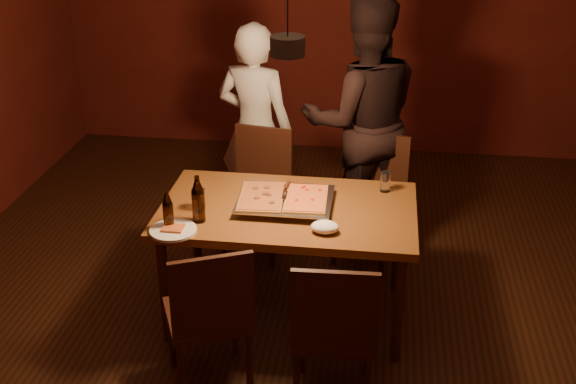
# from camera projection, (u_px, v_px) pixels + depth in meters

# --- Properties ---
(room_shell) EXTENTS (6.00, 6.00, 6.00)m
(room_shell) POSITION_uv_depth(u_px,v_px,m) (288.00, 111.00, 3.81)
(room_shell) COLOR #35190E
(room_shell) RESTS_ON ground
(dining_table) EXTENTS (1.50, 0.90, 0.75)m
(dining_table) POSITION_uv_depth(u_px,v_px,m) (288.00, 218.00, 4.27)
(dining_table) COLOR brown
(dining_table) RESTS_ON floor
(chair_far_left) EXTENTS (0.49, 0.49, 0.49)m
(chair_far_left) POSITION_uv_depth(u_px,v_px,m) (259.00, 179.00, 5.10)
(chair_far_left) COLOR #38190F
(chair_far_left) RESTS_ON floor
(chair_far_right) EXTENTS (0.53, 0.53, 0.49)m
(chair_far_right) POSITION_uv_depth(u_px,v_px,m) (374.00, 186.00, 5.01)
(chair_far_right) COLOR #38190F
(chair_far_right) RESTS_ON floor
(chair_near_left) EXTENTS (0.56, 0.56, 0.49)m
(chair_near_left) POSITION_uv_depth(u_px,v_px,m) (210.00, 308.00, 3.68)
(chair_near_left) COLOR #38190F
(chair_near_left) RESTS_ON floor
(chair_near_right) EXTENTS (0.44, 0.44, 0.49)m
(chair_near_right) POSITION_uv_depth(u_px,v_px,m) (334.00, 322.00, 3.57)
(chair_near_right) COLOR #38190F
(chair_near_right) RESTS_ON floor
(pizza_tray) EXTENTS (0.59, 0.50, 0.05)m
(pizza_tray) POSITION_uv_depth(u_px,v_px,m) (285.00, 202.00, 4.25)
(pizza_tray) COLOR silver
(pizza_tray) RESTS_ON dining_table
(pizza_meat) EXTENTS (0.28, 0.42, 0.02)m
(pizza_meat) POSITION_uv_depth(u_px,v_px,m) (262.00, 196.00, 4.24)
(pizza_meat) COLOR maroon
(pizza_meat) RESTS_ON pizza_tray
(pizza_cheese) EXTENTS (0.26, 0.39, 0.02)m
(pizza_cheese) POSITION_uv_depth(u_px,v_px,m) (306.00, 198.00, 4.22)
(pizza_cheese) COLOR gold
(pizza_cheese) RESTS_ON pizza_tray
(spatula) EXTENTS (0.10, 0.25, 0.04)m
(spatula) POSITION_uv_depth(u_px,v_px,m) (283.00, 195.00, 4.24)
(spatula) COLOR silver
(spatula) RESTS_ON pizza_tray
(beer_bottle_a) EXTENTS (0.06, 0.06, 0.22)m
(beer_bottle_a) POSITION_uv_depth(u_px,v_px,m) (168.00, 209.00, 3.97)
(beer_bottle_a) COLOR black
(beer_bottle_a) RESTS_ON dining_table
(beer_bottle_b) EXTENTS (0.07, 0.07, 0.28)m
(beer_bottle_b) POSITION_uv_depth(u_px,v_px,m) (198.00, 199.00, 4.02)
(beer_bottle_b) COLOR black
(beer_bottle_b) RESTS_ON dining_table
(water_glass_left) EXTENTS (0.08, 0.08, 0.12)m
(water_glass_left) POSITION_uv_depth(u_px,v_px,m) (199.00, 199.00, 4.19)
(water_glass_left) COLOR silver
(water_glass_left) RESTS_ON dining_table
(water_glass_right) EXTENTS (0.06, 0.06, 0.13)m
(water_glass_right) POSITION_uv_depth(u_px,v_px,m) (385.00, 182.00, 4.41)
(water_glass_right) COLOR silver
(water_glass_right) RESTS_ON dining_table
(plate_slice) EXTENTS (0.26, 0.26, 0.03)m
(plate_slice) POSITION_uv_depth(u_px,v_px,m) (173.00, 230.00, 3.97)
(plate_slice) COLOR white
(plate_slice) RESTS_ON dining_table
(napkin) EXTENTS (0.16, 0.12, 0.07)m
(napkin) POSITION_uv_depth(u_px,v_px,m) (325.00, 227.00, 3.95)
(napkin) COLOR white
(napkin) RESTS_ON dining_table
(diner_white) EXTENTS (0.65, 0.51, 1.58)m
(diner_white) POSITION_uv_depth(u_px,v_px,m) (255.00, 130.00, 5.28)
(diner_white) COLOR silver
(diner_white) RESTS_ON floor
(diner_dark) EXTENTS (1.02, 0.88, 1.81)m
(diner_dark) POSITION_uv_depth(u_px,v_px,m) (362.00, 121.00, 5.11)
(diner_dark) COLOR black
(diner_dark) RESTS_ON floor
(pendant_lamp) EXTENTS (0.18, 0.18, 1.10)m
(pendant_lamp) POSITION_uv_depth(u_px,v_px,m) (288.00, 44.00, 3.65)
(pendant_lamp) COLOR black
(pendant_lamp) RESTS_ON ceiling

